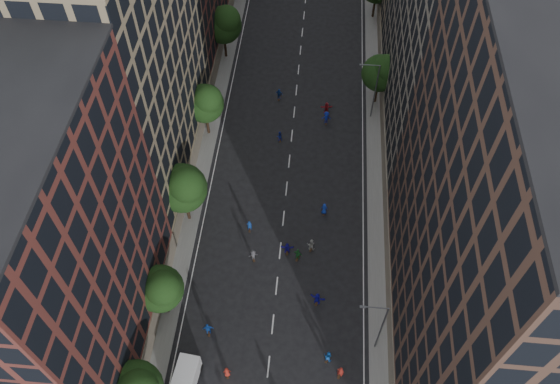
# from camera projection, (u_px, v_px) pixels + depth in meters

# --- Properties ---
(ground) EXTENTS (240.00, 240.00, 0.00)m
(ground) POSITION_uv_depth(u_px,v_px,m) (292.00, 138.00, 73.03)
(ground) COLOR black
(ground) RESTS_ON ground
(sidewalk_left) EXTENTS (4.00, 105.00, 0.15)m
(sidewalk_left) POSITION_uv_depth(u_px,v_px,m) (212.00, 94.00, 78.10)
(sidewalk_left) COLOR slate
(sidewalk_left) RESTS_ON ground
(sidewalk_right) EXTENTS (4.00, 105.00, 0.15)m
(sidewalk_right) POSITION_uv_depth(u_px,v_px,m) (380.00, 104.00, 76.84)
(sidewalk_right) COLOR slate
(sidewalk_right) RESTS_ON ground
(bldg_left_a) EXTENTS (14.00, 22.00, 30.00)m
(bldg_left_a) POSITION_uv_depth(u_px,v_px,m) (37.00, 259.00, 44.65)
(bldg_left_a) COLOR #5D2923
(bldg_left_a) RESTS_ON ground
(bldg_left_b) EXTENTS (14.00, 26.00, 34.00)m
(bldg_left_b) POSITION_uv_depth(u_px,v_px,m) (111.00, 52.00, 57.46)
(bldg_left_b) COLOR #837356
(bldg_left_b) RESTS_ON ground
(bldg_right_a) EXTENTS (14.00, 30.00, 36.00)m
(bldg_right_a) POSITION_uv_depth(u_px,v_px,m) (514.00, 232.00, 42.66)
(bldg_right_a) COLOR #4C3328
(bldg_right_a) RESTS_ON ground
(bldg_right_b) EXTENTS (14.00, 28.00, 33.00)m
(bldg_right_b) POSITION_uv_depth(u_px,v_px,m) (465.00, 23.00, 61.26)
(bldg_right_b) COLOR #696257
(bldg_right_b) RESTS_ON ground
(tree_left_1) EXTENTS (4.80, 4.80, 8.21)m
(tree_left_1) POSITION_uv_depth(u_px,v_px,m) (161.00, 288.00, 53.48)
(tree_left_1) COLOR black
(tree_left_1) RESTS_ON ground
(tree_left_2) EXTENTS (5.60, 5.60, 9.45)m
(tree_left_2) POSITION_uv_depth(u_px,v_px,m) (184.00, 187.00, 60.03)
(tree_left_2) COLOR black
(tree_left_2) RESTS_ON ground
(tree_left_3) EXTENTS (5.00, 5.00, 8.58)m
(tree_left_3) POSITION_uv_depth(u_px,v_px,m) (205.00, 102.00, 68.88)
(tree_left_3) COLOR black
(tree_left_3) RESTS_ON ground
(tree_left_4) EXTENTS (5.40, 5.40, 9.08)m
(tree_left_4) POSITION_uv_depth(u_px,v_px,m) (224.00, 23.00, 78.25)
(tree_left_4) COLOR black
(tree_left_4) RESTS_ON ground
(tree_right_a) EXTENTS (5.00, 5.00, 8.39)m
(tree_right_a) POSITION_uv_depth(u_px,v_px,m) (382.00, 72.00, 72.65)
(tree_right_a) COLOR black
(tree_right_a) RESTS_ON ground
(streetlamp_near) EXTENTS (2.64, 0.22, 9.06)m
(streetlamp_near) POSITION_uv_depth(u_px,v_px,m) (380.00, 326.00, 51.55)
(streetlamp_near) COLOR #595B60
(streetlamp_near) RESTS_ON ground
(streetlamp_far) EXTENTS (2.64, 0.22, 9.06)m
(streetlamp_far) POSITION_uv_depth(u_px,v_px,m) (374.00, 89.00, 71.36)
(streetlamp_far) COLOR #595B60
(streetlamp_far) RESTS_ON ground
(cargo_van) EXTENTS (2.65, 4.82, 2.46)m
(cargo_van) POSITION_uv_depth(u_px,v_px,m) (185.00, 381.00, 52.28)
(cargo_van) COLOR white
(cargo_van) RESTS_ON ground
(skater_2) EXTENTS (1.02, 0.91, 1.72)m
(skater_2) POSITION_uv_depth(u_px,v_px,m) (328.00, 356.00, 54.18)
(skater_2) COLOR blue
(skater_2) RESTS_ON ground
(skater_4) EXTENTS (1.20, 0.65, 1.94)m
(skater_4) POSITION_uv_depth(u_px,v_px,m) (208.00, 329.00, 55.78)
(skater_4) COLOR #1443A4
(skater_4) RESTS_ON ground
(skater_5) EXTENTS (1.74, 0.98, 1.78)m
(skater_5) POSITION_uv_depth(u_px,v_px,m) (317.00, 299.00, 57.90)
(skater_5) COLOR #1915B1
(skater_5) RESTS_ON ground
(skater_6) EXTENTS (0.82, 0.62, 1.52)m
(skater_6) POSITION_uv_depth(u_px,v_px,m) (227.00, 372.00, 53.32)
(skater_6) COLOR #A8271C
(skater_6) RESTS_ON ground
(skater_7) EXTENTS (0.81, 0.66, 1.92)m
(skater_7) POSITION_uv_depth(u_px,v_px,m) (340.00, 372.00, 53.14)
(skater_7) COLOR maroon
(skater_7) RESTS_ON ground
(skater_8) EXTENTS (0.94, 0.77, 1.80)m
(skater_8) POSITION_uv_depth(u_px,v_px,m) (311.00, 245.00, 61.94)
(skater_8) COLOR #ADADA9
(skater_8) RESTS_ON ground
(skater_9) EXTENTS (1.19, 0.92, 1.62)m
(skater_9) POSITION_uv_depth(u_px,v_px,m) (253.00, 255.00, 61.22)
(skater_9) COLOR #45454A
(skater_9) RESTS_ON ground
(skater_10) EXTENTS (1.16, 0.81, 1.83)m
(skater_10) POSITION_uv_depth(u_px,v_px,m) (298.00, 255.00, 61.15)
(skater_10) COLOR #1D6227
(skater_10) RESTS_ON ground
(skater_11) EXTENTS (1.54, 0.54, 1.64)m
(skater_11) POSITION_uv_depth(u_px,v_px,m) (287.00, 248.00, 61.74)
(skater_11) COLOR #1B1298
(skater_11) RESTS_ON ground
(skater_12) EXTENTS (0.83, 0.54, 1.69)m
(skater_12) POSITION_uv_depth(u_px,v_px,m) (324.00, 209.00, 65.01)
(skater_12) COLOR #1737BB
(skater_12) RESTS_ON ground
(skater_13) EXTENTS (0.64, 0.45, 1.66)m
(skater_13) POSITION_uv_depth(u_px,v_px,m) (249.00, 226.00, 63.59)
(skater_13) COLOR navy
(skater_13) RESTS_ON ground
(skater_14) EXTENTS (0.88, 0.77, 1.54)m
(skater_14) POSITION_uv_depth(u_px,v_px,m) (279.00, 137.00, 72.19)
(skater_14) COLOR #1425A4
(skater_14) RESTS_ON ground
(skater_15) EXTENTS (1.30, 0.82, 1.92)m
(skater_15) POSITION_uv_depth(u_px,v_px,m) (326.00, 118.00, 74.01)
(skater_15) COLOR #13239D
(skater_15) RESTS_ON ground
(skater_16) EXTENTS (1.11, 0.64, 1.79)m
(skater_16) POSITION_uv_depth(u_px,v_px,m) (279.00, 94.00, 76.88)
(skater_16) COLOR navy
(skater_16) RESTS_ON ground
(skater_17) EXTENTS (1.75, 0.75, 1.83)m
(skater_17) POSITION_uv_depth(u_px,v_px,m) (327.00, 108.00, 75.19)
(skater_17) COLOR #A41B24
(skater_17) RESTS_ON ground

